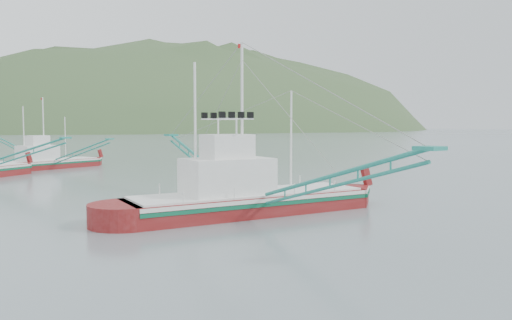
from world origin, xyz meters
TOP-DOWN VIEW (x-y plane):
  - ground at (0.00, 0.00)m, footprint 1200.00×1200.00m
  - main_boat at (-3.22, 2.79)m, footprint 16.65×29.27m
  - bg_boat_far at (-4.63, 45.84)m, footprint 14.25×24.24m
  - headland_right at (240.00, 430.00)m, footprint 684.00×432.00m

SIDE VIEW (x-z plane):
  - ground at x=0.00m, z-range 0.00..0.00m
  - headland_right at x=240.00m, z-range -153.00..153.00m
  - main_boat at x=-3.22m, z-range -4.05..7.85m
  - bg_boat_far at x=-4.63m, z-range -3.09..7.02m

